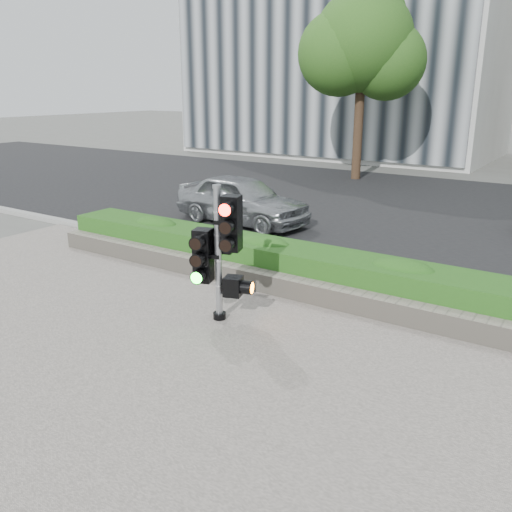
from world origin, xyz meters
name	(u,v)px	position (x,y,z in m)	size (l,w,h in m)	color
ground	(239,341)	(0.00, 0.00, 0.00)	(120.00, 120.00, 0.00)	#51514C
sidewalk	(106,426)	(0.00, -2.50, 0.01)	(16.00, 11.00, 0.03)	#9E9389
road	(436,213)	(0.00, 10.00, 0.01)	(60.00, 13.00, 0.02)	black
curb	(334,277)	(0.00, 3.15, 0.06)	(60.00, 0.25, 0.12)	gray
stone_wall	(302,290)	(0.00, 1.90, 0.20)	(12.00, 0.32, 0.34)	gray
hedge	(320,270)	(0.00, 2.55, 0.37)	(12.00, 1.00, 0.68)	#428C2B
building_left	(349,9)	(-9.00, 23.00, 7.50)	(16.00, 9.00, 15.00)	#B7B7B2
tree_left	(363,45)	(-4.52, 14.56, 5.04)	(4.61, 4.03, 7.34)	black
traffic_signal	(221,247)	(-0.66, 0.48, 1.21)	(0.78, 0.66, 2.13)	black
car_silver	(242,199)	(-4.02, 5.84, 0.67)	(1.53, 3.81, 1.30)	#9EA2A5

